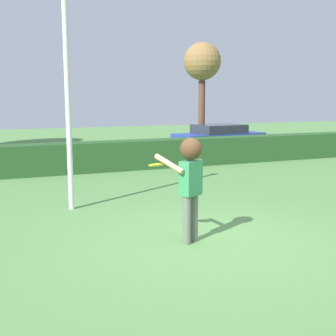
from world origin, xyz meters
The scene contains 7 objects.
ground_plane centered at (0.00, 0.00, 0.00)m, with size 60.00×60.00×0.00m, color #5B8E4B.
person centered at (-0.31, 0.06, 1.18)m, with size 0.77×0.62×1.80m.
frisbee centered at (-0.78, 0.44, 1.32)m, with size 0.26×0.26×0.10m.
lamppost centered at (-1.78, 3.13, 2.95)m, with size 0.24×0.24×5.28m.
hedge_row centered at (0.00, 7.96, 0.50)m, with size 21.45×0.90×0.99m, color #295126.
parked_car_blue centered at (6.46, 11.20, 0.69)m, with size 4.38×2.23×1.25m.
maple_tree centered at (6.35, 12.79, 4.05)m, with size 1.80×1.80×5.10m.
Camera 1 is at (-3.42, -6.47, 2.46)m, focal length 46.63 mm.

